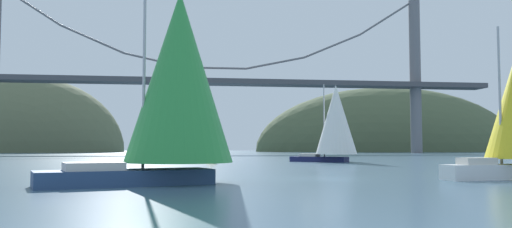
# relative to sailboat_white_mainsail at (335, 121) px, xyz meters

# --- Properties ---
(ground_plane) EXTENTS (360.00, 360.00, 0.00)m
(ground_plane) POSITION_rel_sailboat_white_mainsail_xyz_m (-9.34, -28.39, -4.58)
(ground_plane) COLOR #426075
(headland_left) EXTENTS (58.56, 44.00, 45.84)m
(headland_left) POSITION_rel_sailboat_white_mainsail_xyz_m (-64.34, 106.61, -4.58)
(headland_left) COLOR #5B6647
(headland_left) RESTS_ON ground_plane
(headland_right) EXTENTS (89.49, 44.00, 42.49)m
(headland_right) POSITION_rel_sailboat_white_mainsail_xyz_m (50.66, 106.61, -4.58)
(headland_right) COLOR #4C5B3D
(headland_right) RESTS_ON ground_plane
(suspension_bridge) EXTENTS (137.08, 6.00, 39.21)m
(suspension_bridge) POSITION_rel_sailboat_white_mainsail_xyz_m (-9.34, 66.61, 13.61)
(suspension_bridge) COLOR slate
(suspension_bridge) RESTS_ON ground_plane
(sailboat_white_mainsail) EXTENTS (8.10, 7.18, 8.84)m
(sailboat_white_mainsail) POSITION_rel_sailboat_white_mainsail_xyz_m (0.00, 0.00, 0.00)
(sailboat_white_mainsail) COLOR #191E4C
(sailboat_white_mainsail) RESTS_ON ground_plane
(sailboat_green_sail) EXTENTS (9.78, 6.54, 11.01)m
(sailboat_green_sail) POSITION_rel_sailboat_white_mainsail_xyz_m (-17.27, -31.02, 0.30)
(sailboat_green_sail) COLOR navy
(sailboat_green_sail) RESTS_ON ground_plane
(channel_buoy) EXTENTS (1.10, 1.10, 2.64)m
(channel_buoy) POSITION_rel_sailboat_white_mainsail_xyz_m (-14.01, -2.22, -4.21)
(channel_buoy) COLOR gold
(channel_buoy) RESTS_ON ground_plane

